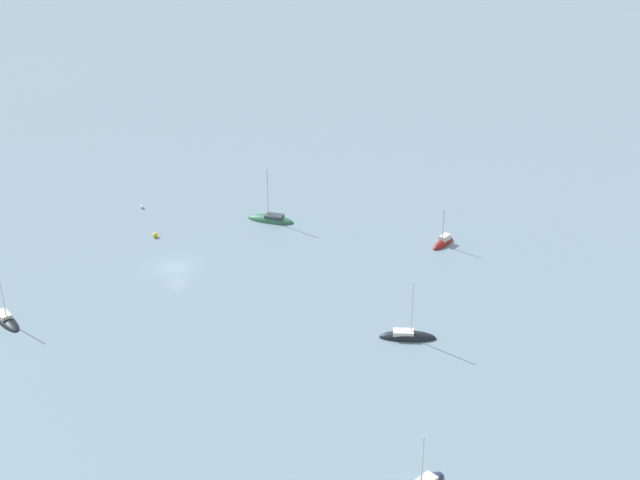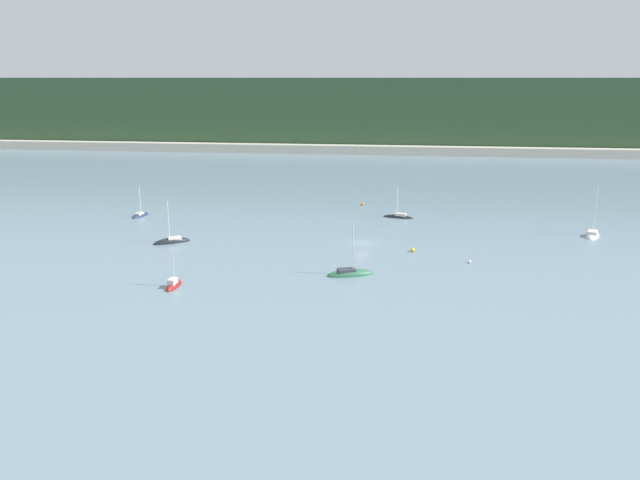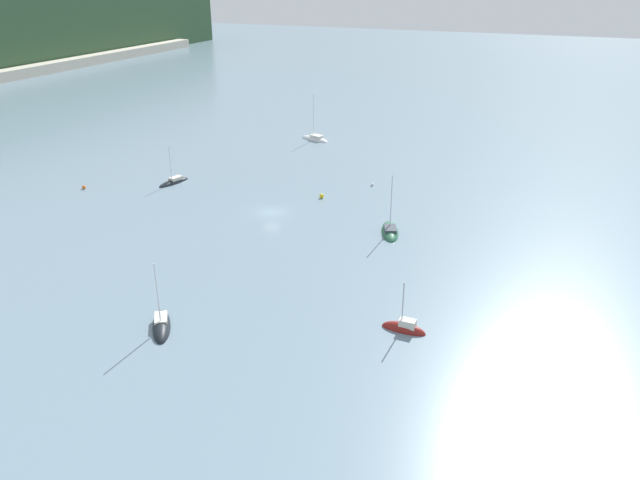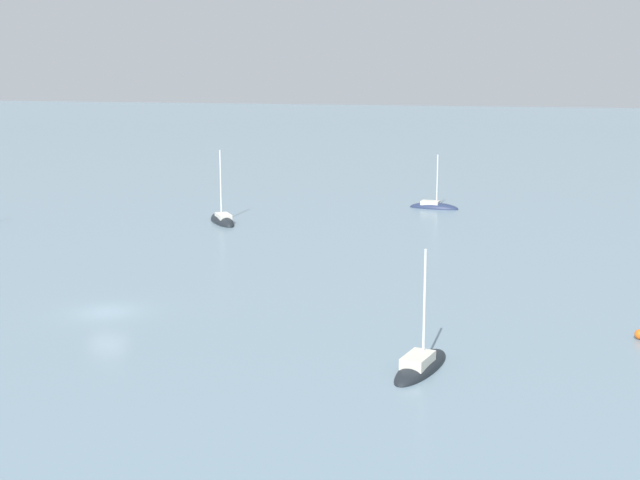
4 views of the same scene
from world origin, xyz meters
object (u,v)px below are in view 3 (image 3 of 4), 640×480
at_px(mooring_buoy_1, 372,184).
at_px(sailboat_1, 404,329).
at_px(sailboat_0, 174,182).
at_px(mooring_buoy_2, 84,187).
at_px(mooring_buoy_0, 322,196).
at_px(sailboat_4, 162,327).
at_px(sailboat_3, 315,139).
at_px(sailboat_2, 390,232).

bearing_deg(mooring_buoy_1, sailboat_1, -157.66).
bearing_deg(sailboat_0, mooring_buoy_2, -42.09).
bearing_deg(mooring_buoy_0, mooring_buoy_2, 106.21).
bearing_deg(mooring_buoy_0, sailboat_4, 179.61).
bearing_deg(sailboat_4, sailboat_3, 156.34).
bearing_deg(mooring_buoy_2, sailboat_1, -109.93).
bearing_deg(sailboat_2, mooring_buoy_0, 36.41).
bearing_deg(sailboat_2, sailboat_4, 136.09).
bearing_deg(sailboat_3, sailboat_4, 121.07).
relative_size(sailboat_3, mooring_buoy_2, 16.81).
distance_m(mooring_buoy_0, mooring_buoy_2, 40.98).
relative_size(sailboat_0, mooring_buoy_1, 14.32).
distance_m(sailboat_2, sailboat_3, 53.10).
bearing_deg(mooring_buoy_2, mooring_buoy_0, -73.79).
xyz_separation_m(sailboat_2, mooring_buoy_1, (18.72, 8.86, 0.19)).
xyz_separation_m(sailboat_4, mooring_buoy_2, (32.07, 39.05, 0.24)).
xyz_separation_m(mooring_buoy_0, mooring_buoy_2, (-11.44, 39.35, -0.05)).
relative_size(sailboat_3, mooring_buoy_0, 14.35).
height_order(sailboat_4, mooring_buoy_1, sailboat_4).
relative_size(sailboat_2, sailboat_3, 0.89).
distance_m(sailboat_4, mooring_buoy_2, 50.53).
relative_size(sailboat_4, mooring_buoy_2, 13.77).
relative_size(mooring_buoy_1, mooring_buoy_2, 0.82).
distance_m(sailboat_3, mooring_buoy_2, 51.23).
bearing_deg(sailboat_1, sailboat_3, -58.79).
xyz_separation_m(sailboat_1, sailboat_2, (24.64, 8.96, -0.06)).
height_order(sailboat_4, mooring_buoy_2, sailboat_4).
distance_m(sailboat_2, mooring_buoy_0, 17.45).
height_order(sailboat_0, sailboat_3, sailboat_3).
bearing_deg(sailboat_0, sailboat_4, 45.98).
bearing_deg(mooring_buoy_1, mooring_buoy_2, 114.52).
distance_m(sailboat_1, mooring_buoy_1, 46.87).
bearing_deg(sailboat_2, sailboat_3, 14.54).
distance_m(mooring_buoy_1, mooring_buoy_2, 49.53).
xyz_separation_m(sailboat_3, mooring_buoy_2, (-45.46, 23.63, 0.20)).
bearing_deg(sailboat_2, mooring_buoy_2, 71.72).
bearing_deg(mooring_buoy_1, sailboat_4, 173.48).
xyz_separation_m(sailboat_0, sailboat_2, (-6.84, -41.60, -0.03)).
relative_size(sailboat_2, mooring_buoy_1, 18.21).
height_order(sailboat_3, mooring_buoy_2, sailboat_3).
bearing_deg(mooring_buoy_2, sailboat_4, -129.39).
xyz_separation_m(sailboat_1, sailboat_3, (68.26, 39.25, -0.02)).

